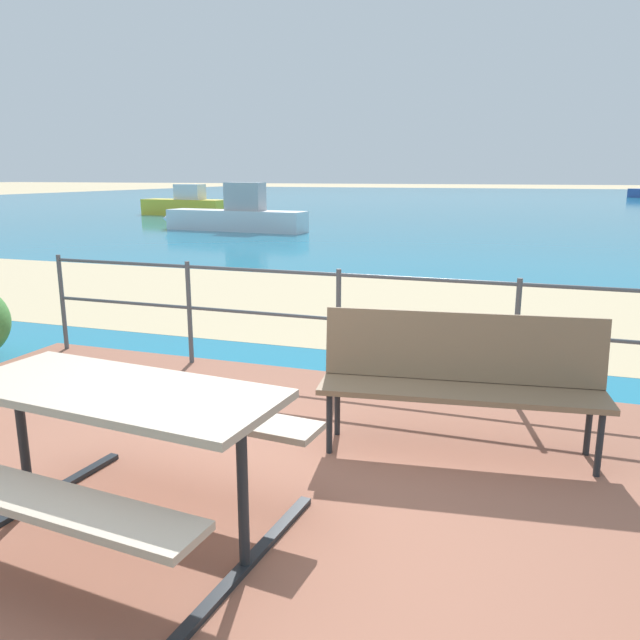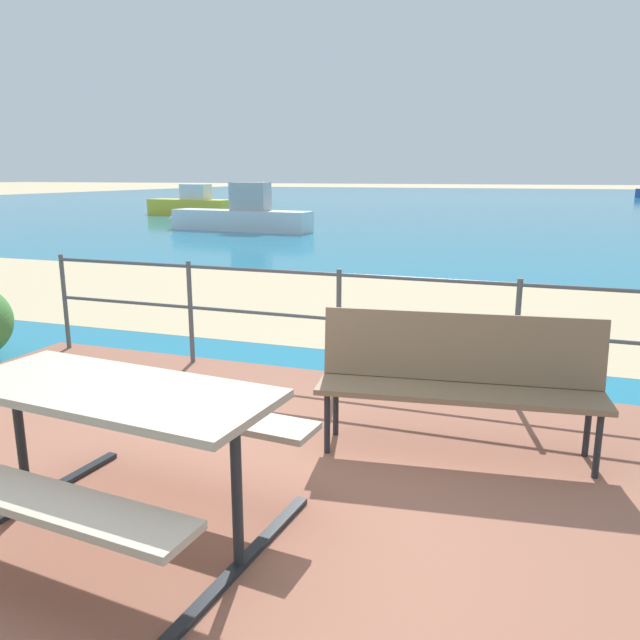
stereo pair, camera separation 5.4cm
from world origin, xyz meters
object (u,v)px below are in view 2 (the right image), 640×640
Objects in this scene: park_bench at (459,372)px; picnic_table at (116,424)px; boat_mid at (189,205)px; boat_far at (239,216)px.

picnic_table is at bearing -139.83° from park_bench.
boat_far is at bearing 136.44° from boat_mid.
picnic_table is at bearing 118.84° from boat_far.
boat_far reaches higher than park_bench.
boat_far is at bearing 113.92° from park_bench.
boat_mid is (-13.38, 22.71, -0.18)m from picnic_table.
picnic_table is 26.36m from boat_mid.
boat_mid is 8.69m from boat_far.
boat_mid is (-14.81, 21.14, -0.12)m from park_bench.
park_bench is at bearing 125.37° from boat_far.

